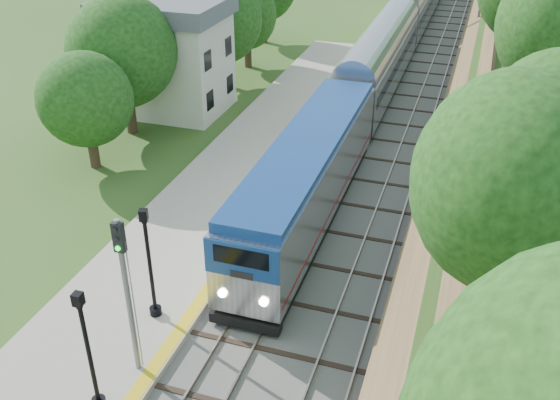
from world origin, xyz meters
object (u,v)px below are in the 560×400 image
(station_building, at_px, (167,55))
(lamppost_far, at_px, (150,270))
(signal_platform, at_px, (126,282))
(train, at_px, (415,8))
(lamppost_mid, at_px, (90,359))
(signal_farside, at_px, (440,156))

(station_building, xyz_separation_m, lamppost_far, (10.28, -21.71, -1.49))
(lamppost_far, xyz_separation_m, signal_platform, (0.82, -2.88, 1.71))
(train, distance_m, signal_platform, 53.30)
(lamppost_mid, height_order, signal_farside, signal_farside)
(lamppost_mid, relative_size, signal_farside, 0.82)
(lamppost_mid, bearing_deg, station_building, 111.95)
(signal_platform, bearing_deg, station_building, 114.29)
(train, distance_m, lamppost_mid, 55.32)
(lamppost_mid, xyz_separation_m, lamppost_far, (-0.45, 4.92, 0.05))
(lamppost_mid, distance_m, signal_platform, 2.72)
(signal_platform, bearing_deg, train, 86.88)
(lamppost_mid, relative_size, signal_platform, 0.76)
(lamppost_far, height_order, signal_platform, signal_platform)
(signal_platform, xyz_separation_m, signal_farside, (9.10, 14.51, -0.54))
(train, bearing_deg, signal_platform, -93.12)
(station_building, height_order, signal_farside, station_building)
(station_building, height_order, train, station_building)
(lamppost_mid, relative_size, lamppost_far, 0.98)
(train, relative_size, lamppost_far, 20.45)
(lamppost_far, bearing_deg, train, 85.77)
(train, xyz_separation_m, lamppost_mid, (-3.26, -55.22, 0.24))
(train, distance_m, lamppost_far, 50.44)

